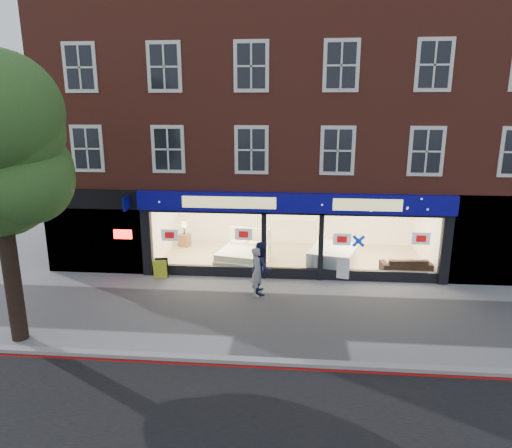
# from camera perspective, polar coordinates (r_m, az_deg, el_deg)

# --- Properties ---
(ground) EXTENTS (120.00, 120.00, 0.00)m
(ground) POSITION_cam_1_polar(r_m,az_deg,el_deg) (14.56, 4.31, -11.14)
(ground) COLOR gray
(ground) RESTS_ON ground
(kerb_line) EXTENTS (60.00, 0.10, 0.01)m
(kerb_line) POSITION_cam_1_polar(r_m,az_deg,el_deg) (11.83, 4.08, -17.61)
(kerb_line) COLOR #8C0A07
(kerb_line) RESTS_ON ground
(kerb_stone) EXTENTS (60.00, 0.25, 0.12)m
(kerb_stone) POSITION_cam_1_polar(r_m,az_deg,el_deg) (11.97, 4.10, -16.88)
(kerb_stone) COLOR gray
(kerb_stone) RESTS_ON ground
(showroom_floor) EXTENTS (11.00, 4.50, 0.10)m
(showroom_floor) POSITION_cam_1_polar(r_m,az_deg,el_deg) (19.41, 4.54, -4.31)
(showroom_floor) COLOR tan
(showroom_floor) RESTS_ON ground
(building) EXTENTS (19.00, 8.26, 10.30)m
(building) POSITION_cam_1_polar(r_m,az_deg,el_deg) (20.07, 4.93, 15.53)
(building) COLOR brown
(building) RESTS_ON ground
(display_bed) EXTENTS (2.21, 2.51, 1.24)m
(display_bed) POSITION_cam_1_polar(r_m,az_deg,el_deg) (18.53, -1.60, -3.89)
(display_bed) COLOR white
(display_bed) RESTS_ON showroom_floor
(bedside_table) EXTENTS (0.53, 0.53, 0.55)m
(bedside_table) POSITION_cam_1_polar(r_m,az_deg,el_deg) (21.04, -8.90, -2.02)
(bedside_table) COLOR brown
(bedside_table) RESTS_ON showroom_floor
(mattress_stack) EXTENTS (2.15, 2.44, 0.82)m
(mattress_stack) POSITION_cam_1_polar(r_m,az_deg,el_deg) (18.22, 9.58, -4.21)
(mattress_stack) COLOR white
(mattress_stack) RESTS_ON showroom_floor
(sofa) EXTENTS (1.96, 0.90, 0.55)m
(sofa) POSITION_cam_1_polar(r_m,az_deg,el_deg) (18.53, 18.21, -4.87)
(sofa) COLOR black
(sofa) RESTS_ON showroom_floor
(a_board) EXTENTS (0.55, 0.41, 0.78)m
(a_board) POSITION_cam_1_polar(r_m,az_deg,el_deg) (17.55, -11.82, -5.47)
(a_board) COLOR #BBC923
(a_board) RESTS_ON ground
(pedestrian_grey) EXTENTS (0.50, 0.68, 1.70)m
(pedestrian_grey) POSITION_cam_1_polar(r_m,az_deg,el_deg) (15.56, 0.18, -5.96)
(pedestrian_grey) COLOR #93969A
(pedestrian_grey) RESTS_ON ground
(pedestrian_blue) EXTENTS (0.76, 0.94, 1.83)m
(pedestrian_blue) POSITION_cam_1_polar(r_m,az_deg,el_deg) (15.76, 0.71, -5.44)
(pedestrian_blue) COLOR #171B43
(pedestrian_blue) RESTS_ON ground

